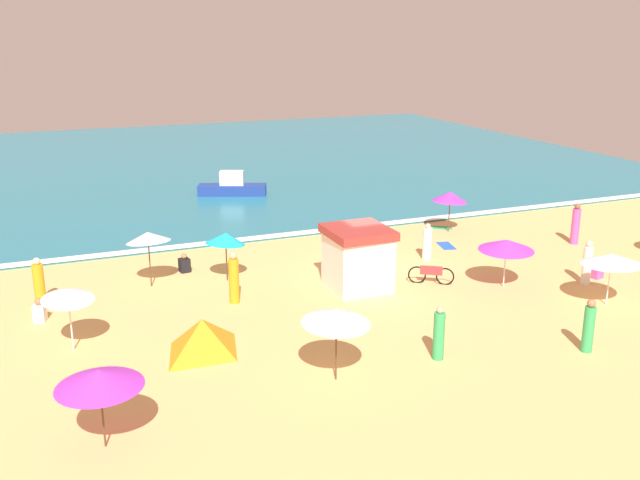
{
  "coord_description": "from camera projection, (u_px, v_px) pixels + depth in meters",
  "views": [
    {
      "loc": [
        -12.37,
        -24.96,
        9.65
      ],
      "look_at": [
        -1.05,
        2.63,
        0.8
      ],
      "focal_mm": 39.79,
      "sensor_mm": 36.0,
      "label": 1
    }
  ],
  "objects": [
    {
      "name": "beachgoer_3",
      "position": [
        40.0,
        311.0,
        24.34
      ],
      "size": [
        0.49,
        0.49,
        0.86
      ],
      "color": "white",
      "rests_on": "ground_plane"
    },
    {
      "name": "beachgoer_1",
      "position": [
        589.0,
        327.0,
        21.93
      ],
      "size": [
        0.47,
        0.47,
        1.74
      ],
      "color": "green",
      "rests_on": "ground_plane"
    },
    {
      "name": "beach_towel_0",
      "position": [
        446.0,
        246.0,
        33.0
      ],
      "size": [
        0.9,
        1.39,
        0.01
      ],
      "color": "blue",
      "rests_on": "ground_plane"
    },
    {
      "name": "beachgoer_6",
      "position": [
        576.0,
        225.0,
        33.08
      ],
      "size": [
        0.44,
        0.44,
        1.94
      ],
      "color": "#D84CA5",
      "rests_on": "ground_plane"
    },
    {
      "name": "beachgoer_10",
      "position": [
        39.0,
        283.0,
        25.63
      ],
      "size": [
        0.47,
        0.47,
        1.83
      ],
      "color": "orange",
      "rests_on": "ground_plane"
    },
    {
      "name": "ocean_water",
      "position": [
        207.0,
        161.0,
        54.21
      ],
      "size": [
        60.0,
        44.0,
        0.1
      ],
      "primitive_type": "cube",
      "color": "teal",
      "rests_on": "ground_plane"
    },
    {
      "name": "small_boat_0",
      "position": [
        232.0,
        187.0,
        42.67
      ],
      "size": [
        4.19,
        2.55,
        1.46
      ],
      "color": "navy",
      "rests_on": "ocean_water"
    },
    {
      "name": "beach_umbrella_8",
      "position": [
        148.0,
        237.0,
        27.25
      ],
      "size": [
        2.12,
        2.14,
        2.3
      ],
      "color": "#4C3823",
      "rests_on": "ground_plane"
    },
    {
      "name": "beachgoer_8",
      "position": [
        427.0,
        243.0,
        30.86
      ],
      "size": [
        0.56,
        0.56,
        1.63
      ],
      "color": "white",
      "rests_on": "ground_plane"
    },
    {
      "name": "beach_umbrella_6",
      "position": [
        226.0,
        238.0,
        27.95
      ],
      "size": [
        2.01,
        1.98,
        2.08
      ],
      "color": "#4C3823",
      "rests_on": "ground_plane"
    },
    {
      "name": "beach_tent",
      "position": [
        203.0,
        336.0,
        21.96
      ],
      "size": [
        2.93,
        2.86,
        1.1
      ],
      "color": "orange",
      "rests_on": "ground_plane"
    },
    {
      "name": "beach_umbrella_5",
      "position": [
        68.0,
        294.0,
        21.73
      ],
      "size": [
        2.12,
        2.14,
        2.14
      ],
      "color": "silver",
      "rests_on": "ground_plane"
    },
    {
      "name": "beach_umbrella_3",
      "position": [
        336.0,
        316.0,
        19.84
      ],
      "size": [
        2.73,
        2.74,
        2.23
      ],
      "color": "#4C3823",
      "rests_on": "ground_plane"
    },
    {
      "name": "beachgoer_2",
      "position": [
        234.0,
        279.0,
        25.88
      ],
      "size": [
        0.47,
        0.47,
        1.94
      ],
      "color": "orange",
      "rests_on": "ground_plane"
    },
    {
      "name": "beach_umbrella_7",
      "position": [
        612.0,
        259.0,
        25.47
      ],
      "size": [
        2.69,
        2.7,
        1.99
      ],
      "color": "silver",
      "rests_on": "ground_plane"
    },
    {
      "name": "beachgoer_0",
      "position": [
        587.0,
        264.0,
        27.81
      ],
      "size": [
        0.39,
        0.39,
        1.79
      ],
      "color": "white",
      "rests_on": "ground_plane"
    },
    {
      "name": "parked_bicycle",
      "position": [
        431.0,
        274.0,
        27.98
      ],
      "size": [
        1.56,
        1.04,
        0.76
      ],
      "color": "black",
      "rests_on": "ground_plane"
    },
    {
      "name": "lifeguard_cabana",
      "position": [
        358.0,
        258.0,
        27.31
      ],
      "size": [
        2.31,
        2.47,
        2.42
      ],
      "color": "white",
      "rests_on": "ground_plane"
    },
    {
      "name": "beachgoer_7",
      "position": [
        184.0,
        264.0,
        29.36
      ],
      "size": [
        0.47,
        0.47,
        0.8
      ],
      "color": "black",
      "rests_on": "ground_plane"
    },
    {
      "name": "beach_towel_1",
      "position": [
        440.0,
        228.0,
        35.99
      ],
      "size": [
        1.34,
        1.16,
        0.01
      ],
      "color": "green",
      "rests_on": "ground_plane"
    },
    {
      "name": "ground_plane",
      "position": [
        367.0,
        272.0,
        29.38
      ],
      "size": [
        60.0,
        60.0,
        0.0
      ],
      "primitive_type": "plane",
      "color": "#E5B26B"
    },
    {
      "name": "beach_umbrella_2",
      "position": [
        99.0,
        378.0,
        16.59
      ],
      "size": [
        2.65,
        2.65,
        2.04
      ],
      "color": "#4C3823",
      "rests_on": "ground_plane"
    },
    {
      "name": "beachgoer_4",
      "position": [
        439.0,
        335.0,
        21.44
      ],
      "size": [
        0.46,
        0.46,
        1.72
      ],
      "color": "green",
      "rests_on": "ground_plane"
    },
    {
      "name": "beach_umbrella_0",
      "position": [
        450.0,
        197.0,
        34.85
      ],
      "size": [
        1.83,
        1.81,
        2.08
      ],
      "color": "#4C3823",
      "rests_on": "ground_plane"
    },
    {
      "name": "beach_umbrella_1",
      "position": [
        506.0,
        245.0,
        27.25
      ],
      "size": [
        2.85,
        2.85,
        1.96
      ],
      "color": "silver",
      "rests_on": "ground_plane"
    },
    {
      "name": "wave_breaker_foam",
      "position": [
        312.0,
        232.0,
        34.94
      ],
      "size": [
        57.0,
        0.7,
        0.01
      ],
      "primitive_type": "cube",
      "color": "white",
      "rests_on": "ocean_water"
    },
    {
      "name": "beachgoer_5",
      "position": [
        597.0,
        269.0,
        28.64
      ],
      "size": [
        0.49,
        0.49,
        0.88
      ],
      "color": "#D84CA5",
      "rests_on": "ground_plane"
    }
  ]
}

